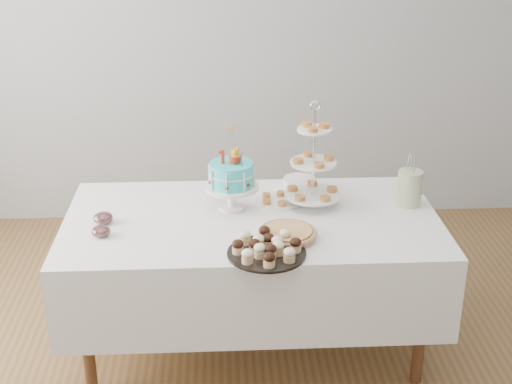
{
  "coord_description": "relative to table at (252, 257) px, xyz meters",
  "views": [
    {
      "loc": [
        -0.15,
        -3.0,
        2.33
      ],
      "look_at": [
        0.02,
        0.3,
        0.91
      ],
      "focal_mm": 50.0,
      "sensor_mm": 36.0,
      "label": 1
    }
  ],
  "objects": [
    {
      "name": "walls",
      "position": [
        0.0,
        -0.3,
        0.81
      ],
      "size": [
        5.04,
        4.04,
        2.7
      ],
      "color": "#9A9C9F",
      "rests_on": "floor"
    },
    {
      "name": "floor",
      "position": [
        0.0,
        -0.3,
        -0.54
      ],
      "size": [
        5.0,
        5.0,
        0.0
      ],
      "primitive_type": "plane",
      "color": "brown",
      "rests_on": "ground"
    },
    {
      "name": "pastry_plate",
      "position": [
        0.14,
        0.18,
        0.24
      ],
      "size": [
        0.24,
        0.24,
        0.04
      ],
      "color": "white",
      "rests_on": "table"
    },
    {
      "name": "plate_stack",
      "position": [
        0.28,
        0.35,
        0.26
      ],
      "size": [
        0.18,
        0.18,
        0.07
      ],
      "color": "white",
      "rests_on": "table"
    },
    {
      "name": "tiered_stand",
      "position": [
        0.33,
        0.14,
        0.47
      ],
      "size": [
        0.3,
        0.3,
        0.58
      ],
      "color": "silver",
      "rests_on": "table"
    },
    {
      "name": "cupcake_tray",
      "position": [
        0.05,
        -0.4,
        0.27
      ],
      "size": [
        0.37,
        0.37,
        0.08
      ],
      "color": "black",
      "rests_on": "table"
    },
    {
      "name": "birthday_cake",
      "position": [
        -0.1,
        0.12,
        0.35
      ],
      "size": [
        0.29,
        0.29,
        0.44
      ],
      "rotation": [
        0.0,
        0.0,
        -0.23
      ],
      "color": "white",
      "rests_on": "table"
    },
    {
      "name": "jam_bowl_b",
      "position": [
        -0.75,
        -0.03,
        0.25
      ],
      "size": [
        0.1,
        0.1,
        0.06
      ],
      "color": "silver",
      "rests_on": "table"
    },
    {
      "name": "utensil_pitcher",
      "position": [
        0.84,
        0.12,
        0.33
      ],
      "size": [
        0.14,
        0.13,
        0.29
      ],
      "rotation": [
        0.0,
        0.0,
        -0.18
      ],
      "color": "beige",
      "rests_on": "table"
    },
    {
      "name": "table",
      "position": [
        0.0,
        0.0,
        0.0
      ],
      "size": [
        1.92,
        1.02,
        0.77
      ],
      "color": "white",
      "rests_on": "floor"
    },
    {
      "name": "pie",
      "position": [
        0.16,
        -0.24,
        0.25
      ],
      "size": [
        0.29,
        0.29,
        0.05
      ],
      "color": "#A77E5A",
      "rests_on": "table"
    },
    {
      "name": "jam_bowl_a",
      "position": [
        -0.74,
        -0.17,
        0.25
      ],
      "size": [
        0.09,
        0.09,
        0.06
      ],
      "color": "silver",
      "rests_on": "table"
    }
  ]
}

